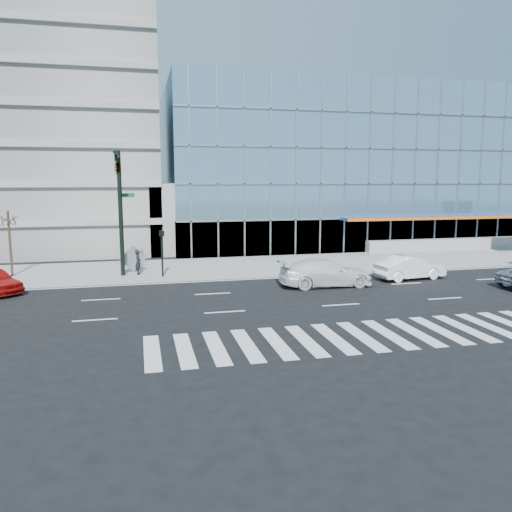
# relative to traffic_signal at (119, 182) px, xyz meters

# --- Properties ---
(ground) EXTENTS (160.00, 160.00, 0.00)m
(ground) POSITION_rel_traffic_signal_xyz_m (11.00, -4.57, -6.16)
(ground) COLOR black
(ground) RESTS_ON ground
(sidewalk) EXTENTS (120.00, 8.00, 0.15)m
(sidewalk) POSITION_rel_traffic_signal_xyz_m (11.00, 3.43, -6.09)
(sidewalk) COLOR gray
(sidewalk) RESTS_ON ground
(theatre_building) EXTENTS (42.00, 26.00, 15.00)m
(theatre_building) POSITION_rel_traffic_signal_xyz_m (25.00, 21.43, 1.34)
(theatre_building) COLOR #72A0BF
(theatre_building) RESTS_ON ground
(parking_garage) EXTENTS (24.00, 24.00, 20.00)m
(parking_garage) POSITION_rel_traffic_signal_xyz_m (-9.00, 21.43, 3.84)
(parking_garage) COLOR gray
(parking_garage) RESTS_ON ground
(ramp_block) EXTENTS (6.00, 8.00, 6.00)m
(ramp_block) POSITION_rel_traffic_signal_xyz_m (5.00, 13.43, -3.16)
(ramp_block) COLOR gray
(ramp_block) RESTS_ON ground
(tower_backdrop) EXTENTS (14.00, 14.00, 48.00)m
(tower_backdrop) POSITION_rel_traffic_signal_xyz_m (-19.00, 65.43, 17.84)
(tower_backdrop) COLOR gray
(tower_backdrop) RESTS_ON ground
(traffic_signal) EXTENTS (1.14, 5.74, 8.00)m
(traffic_signal) POSITION_rel_traffic_signal_xyz_m (0.00, 0.00, 0.00)
(traffic_signal) COLOR black
(traffic_signal) RESTS_ON sidewalk
(ped_signal_post) EXTENTS (0.30, 0.33, 3.00)m
(ped_signal_post) POSITION_rel_traffic_signal_xyz_m (2.50, 0.37, -4.02)
(ped_signal_post) COLOR black
(ped_signal_post) RESTS_ON sidewalk
(street_tree_near) EXTENTS (1.10, 1.10, 4.23)m
(street_tree_near) POSITION_rel_traffic_signal_xyz_m (-7.00, 2.93, -2.39)
(street_tree_near) COLOR #332319
(street_tree_near) RESTS_ON sidewalk
(white_suv) EXTENTS (5.66, 2.45, 1.62)m
(white_suv) POSITION_rel_traffic_signal_xyz_m (11.90, -4.08, -5.35)
(white_suv) COLOR white
(white_suv) RESTS_ON ground
(white_sedan) EXTENTS (4.76, 2.19, 1.51)m
(white_sedan) POSITION_rel_traffic_signal_xyz_m (17.90, -3.36, -5.41)
(white_sedan) COLOR white
(white_sedan) RESTS_ON ground
(pedestrian) EXTENTS (0.43, 0.62, 1.62)m
(pedestrian) POSITION_rel_traffic_signal_xyz_m (0.98, 1.49, -5.21)
(pedestrian) COLOR black
(pedestrian) RESTS_ON sidewalk
(tilted_panel) EXTENTS (1.76, 0.63, 1.84)m
(tilted_panel) POSITION_rel_traffic_signal_xyz_m (0.64, 2.46, -5.10)
(tilted_panel) COLOR gray
(tilted_panel) RESTS_ON sidewalk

